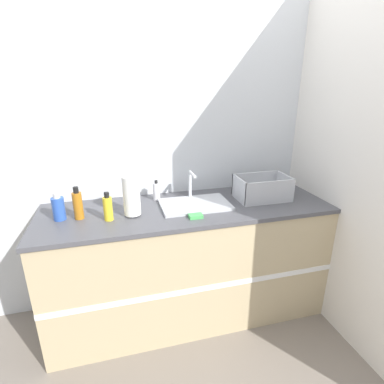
{
  "coord_description": "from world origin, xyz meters",
  "views": [
    {
      "loc": [
        -0.49,
        -1.61,
        1.76
      ],
      "look_at": [
        0.02,
        0.29,
        1.04
      ],
      "focal_mm": 28.0,
      "sensor_mm": 36.0,
      "label": 1
    }
  ],
  "objects_px": {
    "paper_towel_roll": "(132,196)",
    "soap_dispenser": "(156,191)",
    "dish_rack": "(262,190)",
    "bottle_blue": "(58,208)",
    "sink": "(195,203)",
    "bottle_amber": "(78,205)",
    "bottle_yellow": "(108,208)"
  },
  "relations": [
    {
      "from": "bottle_amber",
      "to": "paper_towel_roll",
      "type": "bearing_deg",
      "value": -7.13
    },
    {
      "from": "paper_towel_roll",
      "to": "bottle_yellow",
      "type": "relative_size",
      "value": 1.45
    },
    {
      "from": "bottle_blue",
      "to": "soap_dispenser",
      "type": "distance_m",
      "value": 0.69
    },
    {
      "from": "sink",
      "to": "bottle_amber",
      "type": "relative_size",
      "value": 2.27
    },
    {
      "from": "sink",
      "to": "dish_rack",
      "type": "distance_m",
      "value": 0.54
    },
    {
      "from": "dish_rack",
      "to": "bottle_blue",
      "type": "bearing_deg",
      "value": -179.93
    },
    {
      "from": "soap_dispenser",
      "to": "dish_rack",
      "type": "bearing_deg",
      "value": -13.66
    },
    {
      "from": "dish_rack",
      "to": "bottle_amber",
      "type": "relative_size",
      "value": 1.8
    },
    {
      "from": "sink",
      "to": "dish_rack",
      "type": "xyz_separation_m",
      "value": [
        0.53,
        0.0,
        0.05
      ]
    },
    {
      "from": "bottle_amber",
      "to": "soap_dispenser",
      "type": "relative_size",
      "value": 1.42
    },
    {
      "from": "dish_rack",
      "to": "soap_dispenser",
      "type": "distance_m",
      "value": 0.81
    },
    {
      "from": "sink",
      "to": "paper_towel_roll",
      "type": "distance_m",
      "value": 0.47
    },
    {
      "from": "dish_rack",
      "to": "bottle_amber",
      "type": "bearing_deg",
      "value": -179.27
    },
    {
      "from": "sink",
      "to": "paper_towel_roll",
      "type": "xyz_separation_m",
      "value": [
        -0.45,
        -0.06,
        0.12
      ]
    },
    {
      "from": "bottle_yellow",
      "to": "dish_rack",
      "type": "bearing_deg",
      "value": 4.55
    },
    {
      "from": "paper_towel_roll",
      "to": "soap_dispenser",
      "type": "relative_size",
      "value": 1.79
    },
    {
      "from": "bottle_amber",
      "to": "bottle_yellow",
      "type": "bearing_deg",
      "value": -21.55
    },
    {
      "from": "dish_rack",
      "to": "bottle_blue",
      "type": "height_order",
      "value": "bottle_blue"
    },
    {
      "from": "bottle_yellow",
      "to": "sink",
      "type": "bearing_deg",
      "value": 8.46
    },
    {
      "from": "sink",
      "to": "dish_rack",
      "type": "height_order",
      "value": "sink"
    },
    {
      "from": "bottle_amber",
      "to": "bottle_yellow",
      "type": "xyz_separation_m",
      "value": [
        0.19,
        -0.07,
        -0.01
      ]
    },
    {
      "from": "sink",
      "to": "bottle_amber",
      "type": "distance_m",
      "value": 0.8
    },
    {
      "from": "bottle_amber",
      "to": "bottle_blue",
      "type": "bearing_deg",
      "value": 172.86
    },
    {
      "from": "sink",
      "to": "bottle_amber",
      "type": "bearing_deg",
      "value": -178.82
    },
    {
      "from": "dish_rack",
      "to": "bottle_blue",
      "type": "distance_m",
      "value": 1.45
    },
    {
      "from": "sink",
      "to": "paper_towel_roll",
      "type": "relative_size",
      "value": 1.8
    },
    {
      "from": "sink",
      "to": "soap_dispenser",
      "type": "relative_size",
      "value": 3.22
    },
    {
      "from": "paper_towel_roll",
      "to": "bottle_yellow",
      "type": "xyz_separation_m",
      "value": [
        -0.16,
        -0.03,
        -0.06
      ]
    },
    {
      "from": "sink",
      "to": "dish_rack",
      "type": "relative_size",
      "value": 1.26
    },
    {
      "from": "bottle_yellow",
      "to": "soap_dispenser",
      "type": "relative_size",
      "value": 1.23
    },
    {
      "from": "paper_towel_roll",
      "to": "soap_dispenser",
      "type": "height_order",
      "value": "paper_towel_roll"
    },
    {
      "from": "paper_towel_roll",
      "to": "bottle_amber",
      "type": "relative_size",
      "value": 1.26
    }
  ]
}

